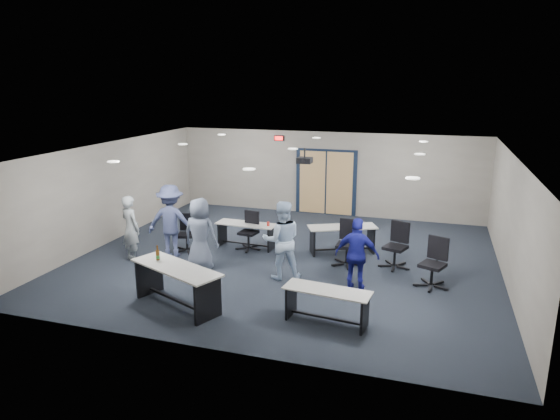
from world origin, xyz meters
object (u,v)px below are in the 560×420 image
(person_lightblue, at_px, (282,240))
(table_front_left, at_px, (176,279))
(chair_back_d, at_px, (395,246))
(chair_loose_right, at_px, (433,263))
(chair_back_a, at_px, (187,233))
(table_back_right, at_px, (342,235))
(person_back, at_px, (171,221))
(chair_back_b, at_px, (248,231))
(chair_back_c, at_px, (347,243))
(person_navy, at_px, (357,255))
(table_front_right, at_px, (327,300))
(person_plaid, at_px, (200,234))
(person_gray, at_px, (131,228))
(table_back_left, at_px, (247,231))

(person_lightblue, bearing_deg, table_front_left, 30.60)
(chair_back_d, relative_size, person_lightblue, 0.61)
(chair_loose_right, bearing_deg, chair_back_a, -161.90)
(table_back_right, bearing_deg, person_back, 175.98)
(table_back_right, bearing_deg, chair_back_a, 170.87)
(chair_back_b, height_order, chair_back_c, chair_back_c)
(chair_back_a, bearing_deg, person_navy, -31.96)
(table_back_right, xyz_separation_m, chair_back_c, (0.27, -0.86, 0.07))
(table_front_left, xyz_separation_m, chair_loose_right, (4.73, 2.46, -0.03))
(table_front_right, height_order, person_lightblue, person_lightblue)
(person_lightblue, height_order, person_navy, person_lightblue)
(chair_back_b, bearing_deg, chair_back_d, 4.52)
(person_lightblue, bearing_deg, person_navy, 151.83)
(chair_back_a, bearing_deg, chair_back_d, -12.98)
(chair_back_c, height_order, person_plaid, person_plaid)
(table_front_left, bearing_deg, person_navy, 52.65)
(person_gray, relative_size, person_lightblue, 0.92)
(table_front_right, bearing_deg, table_back_right, 103.05)
(chair_loose_right, xyz_separation_m, person_navy, (-1.51, -0.65, 0.25))
(table_back_right, height_order, chair_loose_right, chair_loose_right)
(table_back_right, bearing_deg, person_navy, -97.15)
(table_back_left, height_order, chair_back_d, chair_back_d)
(table_front_left, height_order, table_front_right, table_front_left)
(person_gray, height_order, person_lightblue, person_lightblue)
(person_lightblue, bearing_deg, chair_back_c, -157.51)
(chair_back_b, distance_m, person_navy, 3.58)
(person_gray, bearing_deg, person_plaid, -155.44)
(table_back_right, relative_size, person_navy, 1.15)
(person_lightblue, bearing_deg, chair_back_b, -70.48)
(chair_back_b, xyz_separation_m, person_plaid, (-0.56, -1.62, 0.35))
(chair_loose_right, bearing_deg, table_front_left, -129.56)
(chair_loose_right, distance_m, person_back, 6.26)
(person_gray, bearing_deg, table_front_left, 164.55)
(chair_loose_right, bearing_deg, chair_back_b, -170.75)
(chair_back_c, height_order, person_lightblue, person_lightblue)
(person_gray, bearing_deg, table_back_left, -117.45)
(chair_back_b, bearing_deg, table_back_left, 131.97)
(chair_loose_right, bearing_deg, person_gray, -153.14)
(table_back_right, bearing_deg, person_gray, 178.51)
(table_back_right, distance_m, person_plaid, 3.63)
(person_lightblue, xyz_separation_m, person_navy, (1.69, -0.19, -0.10))
(table_back_right, xyz_separation_m, person_back, (-4.01, -1.53, 0.44))
(person_gray, distance_m, person_back, 0.97)
(table_front_left, distance_m, person_plaid, 2.03)
(table_front_left, distance_m, person_back, 2.97)
(table_front_right, distance_m, chair_back_c, 3.00)
(person_gray, distance_m, person_lightblue, 3.84)
(chair_back_a, xyz_separation_m, person_gray, (-0.97, -1.00, 0.33))
(table_back_left, height_order, person_lightblue, person_lightblue)
(chair_back_b, bearing_deg, person_navy, -22.46)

